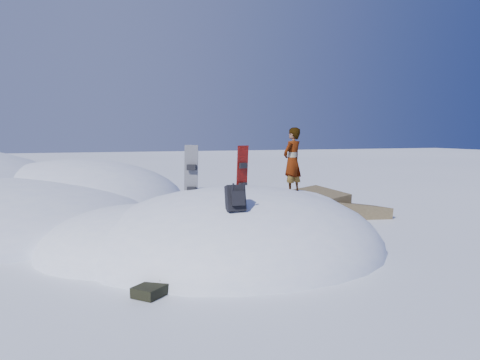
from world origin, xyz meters
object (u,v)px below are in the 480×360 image
object	(u,v)px
snowboard_dark	(191,181)
backpack	(236,198)
person	(292,161)
snowboard_red	(242,178)

from	to	relation	value
snowboard_dark	backpack	xyz separation A→B (m)	(0.38, -2.07, -0.15)
backpack	person	size ratio (longest dim) A/B	0.36
snowboard_red	person	distance (m)	1.41
snowboard_dark	backpack	distance (m)	2.11
snowboard_dark	snowboard_red	bearing A→B (deg)	36.81
snowboard_red	backpack	world-z (taller)	snowboard_red
snowboard_dark	person	size ratio (longest dim) A/B	1.01
backpack	person	xyz separation A→B (m)	(2.30, 2.28, 0.55)
backpack	person	world-z (taller)	person
snowboard_red	snowboard_dark	distance (m)	1.33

